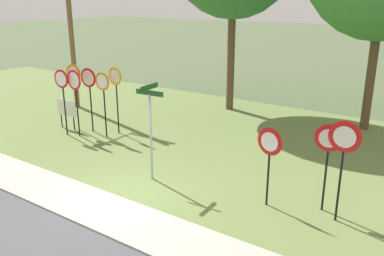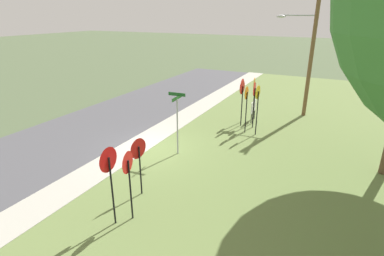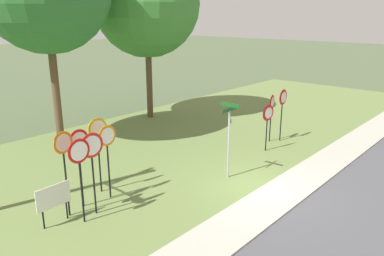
{
  "view_description": "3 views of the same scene",
  "coord_description": "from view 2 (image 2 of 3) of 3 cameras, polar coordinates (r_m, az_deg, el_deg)",
  "views": [
    {
      "loc": [
        7.51,
        -7.32,
        5.37
      ],
      "look_at": [
        0.12,
        3.37,
        1.2
      ],
      "focal_mm": 38.29,
      "sensor_mm": 36.0,
      "label": 1
    },
    {
      "loc": [
        11.4,
        7.9,
        6.27
      ],
      "look_at": [
        0.49,
        2.47,
        1.67
      ],
      "focal_mm": 28.64,
      "sensor_mm": 36.0,
      "label": 2
    },
    {
      "loc": [
        -11.06,
        -6.46,
        6.07
      ],
      "look_at": [
        0.2,
        3.52,
        1.57
      ],
      "focal_mm": 35.34,
      "sensor_mm": 36.0,
      "label": 3
    }
  ],
  "objects": [
    {
      "name": "ground_plane",
      "position": [
        15.22,
        -7.54,
        -3.85
      ],
      "size": [
        160.0,
        160.0,
        0.0
      ],
      "primitive_type": "plane",
      "color": "#4C5B3D"
    },
    {
      "name": "road_asphalt",
      "position": [
        18.18,
        -20.25,
        -0.83
      ],
      "size": [
        44.0,
        6.4,
        0.01
      ],
      "primitive_type": "cube",
      "color": "#4C4C51",
      "rests_on": "ground_plane"
    },
    {
      "name": "sidewalk_strip",
      "position": [
        15.64,
        -9.99,
        -3.19
      ],
      "size": [
        44.0,
        1.6,
        0.06
      ],
      "primitive_type": "cube",
      "color": "#ADAA9E",
      "rests_on": "ground_plane"
    },
    {
      "name": "grass_median",
      "position": [
        13.14,
        15.08,
        -8.52
      ],
      "size": [
        44.0,
        12.0,
        0.04
      ],
      "primitive_type": "cube",
      "color": "olive",
      "rests_on": "ground_plane"
    },
    {
      "name": "stop_sign_near_left",
      "position": [
        16.7,
        10.09,
        5.24
      ],
      "size": [
        0.7,
        0.1,
        2.59
      ],
      "rotation": [
        0.0,
        0.0,
        0.04
      ],
      "color": "black",
      "rests_on": "grass_median"
    },
    {
      "name": "stop_sign_near_right",
      "position": [
        18.28,
        9.32,
        6.82
      ],
      "size": [
        0.73,
        0.11,
        2.66
      ],
      "rotation": [
        0.0,
        0.0,
        0.06
      ],
      "color": "black",
      "rests_on": "grass_median"
    },
    {
      "name": "stop_sign_far_left",
      "position": [
        17.54,
        11.52,
        6.07
      ],
      "size": [
        0.76,
        0.12,
        2.64
      ],
      "rotation": [
        0.0,
        0.0,
        0.1
      ],
      "color": "black",
      "rests_on": "grass_median"
    },
    {
      "name": "stop_sign_far_center",
      "position": [
        18.17,
        11.48,
        6.78
      ],
      "size": [
        0.68,
        0.15,
        2.76
      ],
      "rotation": [
        0.0,
        0.0,
        0.18
      ],
      "color": "black",
      "rests_on": "grass_median"
    },
    {
      "name": "stop_sign_far_right",
      "position": [
        17.73,
        9.31,
        6.47
      ],
      "size": [
        0.78,
        0.1,
        2.68
      ],
      "rotation": [
        0.0,
        0.0,
        -0.03
      ],
      "color": "black",
      "rests_on": "grass_median"
    },
    {
      "name": "stop_sign_center_tall",
      "position": [
        16.45,
        12.11,
        5.22
      ],
      "size": [
        0.72,
        0.11,
        2.72
      ],
      "rotation": [
        0.0,
        0.0,
        -0.06
      ],
      "color": "black",
      "rests_on": "grass_median"
    },
    {
      "name": "yield_sign_near_left",
      "position": [
        10.9,
        -9.95,
        -4.7
      ],
      "size": [
        0.74,
        0.15,
        2.18
      ],
      "rotation": [
        0.0,
        0.0,
        -0.16
      ],
      "color": "black",
      "rests_on": "grass_median"
    },
    {
      "name": "yield_sign_near_right",
      "position": [
        9.41,
        -15.21,
        -7.14
      ],
      "size": [
        0.78,
        0.1,
        2.6
      ],
      "rotation": [
        0.0,
        0.0,
        0.02
      ],
      "color": "black",
      "rests_on": "grass_median"
    },
    {
      "name": "yield_sign_far_left",
      "position": [
        9.6,
        -11.83,
        -7.62
      ],
      "size": [
        0.7,
        0.17,
        2.35
      ],
      "rotation": [
        0.0,
        0.0,
        0.2
      ],
      "color": "black",
      "rests_on": "grass_median"
    },
    {
      "name": "street_name_post",
      "position": [
        13.87,
        -2.77,
        1.82
      ],
      "size": [
        0.96,
        0.82,
        2.94
      ],
      "rotation": [
        0.0,
        0.0,
        0.06
      ],
      "color": "#9EA0A8",
      "rests_on": "grass_median"
    },
    {
      "name": "utility_pole",
      "position": [
        20.33,
        21.16,
        14.69
      ],
      "size": [
        2.1,
        2.44,
        8.46
      ],
      "color": "brown",
      "rests_on": "grass_median"
    },
    {
      "name": "notice_board",
      "position": [
        18.99,
        11.37,
        3.75
      ],
      "size": [
        1.1,
        0.07,
        1.25
      ],
      "rotation": [
        0.0,
        0.0,
        0.03
      ],
      "color": "black",
      "rests_on": "grass_median"
    }
  ]
}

